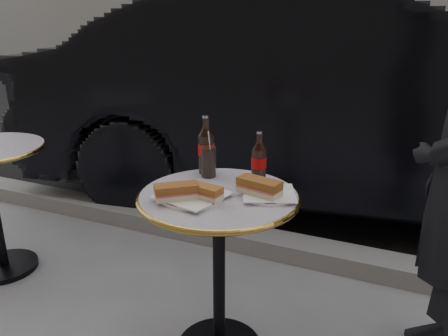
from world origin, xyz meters
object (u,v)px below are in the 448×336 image
at_px(plate_left, 192,197).
at_px(cola_bottle_right, 259,158).
at_px(bistro_table, 219,277).
at_px(cola_bottle_left, 206,144).
at_px(cola_glass, 209,162).
at_px(parked_car, 345,102).
at_px(plate_right, 269,195).

bearing_deg(plate_left, cola_bottle_right, 54.50).
relative_size(bistro_table, plate_left, 3.14).
relative_size(cola_bottle_left, cola_glass, 1.97).
bearing_deg(parked_car, plate_left, 164.87).
xyz_separation_m(plate_left, cola_glass, (-0.05, 0.24, 0.06)).
height_order(plate_left, plate_right, plate_left).
xyz_separation_m(bistro_table, cola_glass, (-0.12, 0.16, 0.43)).
height_order(bistro_table, cola_bottle_left, cola_bottle_left).
relative_size(bistro_table, cola_bottle_left, 2.89).
distance_m(plate_right, cola_bottle_right, 0.17).
bearing_deg(plate_right, bistro_table, -163.68).
xyz_separation_m(cola_bottle_right, parked_car, (0.06, 1.76, -0.06)).
bearing_deg(parked_car, plate_right, 172.08).
distance_m(plate_left, plate_right, 0.29).
bearing_deg(parked_car, cola_glass, 162.42).
height_order(bistro_table, plate_right, plate_right).
xyz_separation_m(cola_bottle_left, cola_bottle_right, (0.25, -0.04, -0.02)).
bearing_deg(parked_car, cola_bottle_right, 169.54).
relative_size(plate_left, plate_right, 1.16).
bearing_deg(cola_glass, cola_bottle_right, -0.05).
bearing_deg(plate_left, cola_bottle_left, 105.54).
xyz_separation_m(cola_glass, parked_car, (0.28, 1.76, -0.01)).
height_order(plate_right, parked_car, parked_car).
relative_size(plate_right, cola_glass, 1.57).
relative_size(plate_right, cola_bottle_left, 0.80).
bearing_deg(bistro_table, parked_car, 85.15).
bearing_deg(plate_left, cola_glass, 101.33).
bearing_deg(plate_right, cola_bottle_left, 156.07).
relative_size(plate_left, cola_bottle_right, 1.06).
bearing_deg(cola_bottle_left, cola_glass, -54.00).
distance_m(plate_left, cola_glass, 0.25).
bearing_deg(cola_bottle_right, cola_bottle_left, 170.48).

